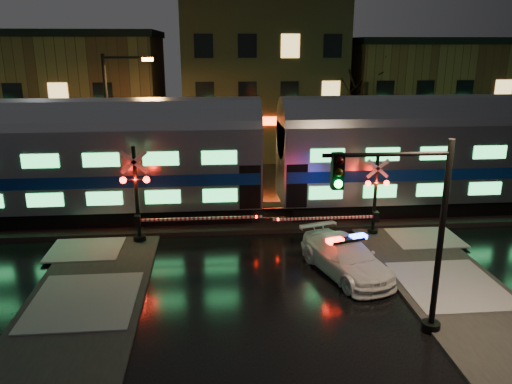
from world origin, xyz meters
TOP-DOWN VIEW (x-y plane):
  - ground at (0.00, 0.00)m, footprint 120.00×120.00m
  - ballast at (0.00, 5.00)m, footprint 90.00×4.20m
  - sidewalk_left at (-6.50, -6.00)m, footprint 4.00×20.00m
  - sidewalk_right at (6.50, -6.00)m, footprint 4.00×20.00m
  - building_left at (-13.00, 22.00)m, footprint 14.00×10.00m
  - building_mid at (2.00, 22.50)m, footprint 12.00×11.00m
  - building_right at (15.00, 22.00)m, footprint 12.00×10.00m
  - train at (0.81, 5.00)m, footprint 51.00×3.12m
  - police_car at (3.00, -1.49)m, footprint 3.25×5.08m
  - crossing_signal_right at (4.98, 2.30)m, footprint 5.33×0.64m
  - crossing_signal_left at (-4.98, 2.31)m, footprint 6.20×0.67m
  - traffic_light at (3.65, -5.72)m, footprint 3.90×0.70m
  - streetlight at (-7.32, 9.00)m, footprint 2.69×0.28m

SIDE VIEW (x-z plane):
  - ground at x=0.00m, z-range 0.00..0.00m
  - sidewalk_left at x=-6.50m, z-range 0.00..0.12m
  - sidewalk_right at x=6.50m, z-range 0.00..0.12m
  - ballast at x=0.00m, z-range 0.00..0.24m
  - police_car at x=3.00m, z-range -0.07..1.46m
  - crossing_signal_right at x=4.98m, z-range -0.33..3.44m
  - crossing_signal_left at x=-4.98m, z-range -0.37..4.01m
  - traffic_light at x=3.65m, z-range 0.19..6.22m
  - train at x=0.81m, z-range 0.42..6.35m
  - building_right at x=15.00m, z-range 0.00..8.50m
  - building_left at x=-13.00m, z-range 0.00..9.00m
  - streetlight at x=-7.32m, z-range 0.62..8.67m
  - building_mid at x=2.00m, z-range 0.00..11.50m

